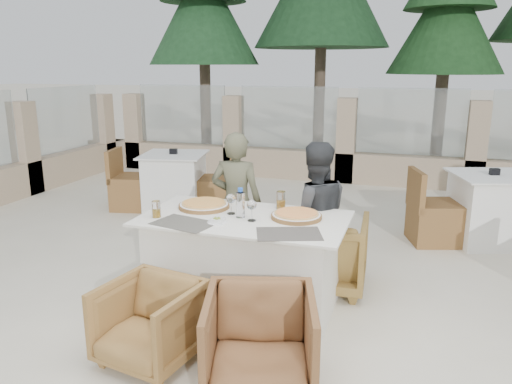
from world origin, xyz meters
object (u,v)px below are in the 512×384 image
(bg_table_b, at_px, (490,209))
(armchair_far_left, at_px, (250,237))
(armchair_near_left, at_px, (150,323))
(armchair_near_right, at_px, (260,343))
(wine_glass_near, at_px, (252,209))
(pizza_right, at_px, (296,215))
(dining_table, at_px, (244,263))
(bg_table_a, at_px, (175,182))
(water_bottle, at_px, (240,203))
(armchair_far_right, at_px, (326,252))
(diner_right, at_px, (314,217))
(beer_glass_left, at_px, (156,209))
(olive_dish, at_px, (217,220))
(diner_left, at_px, (236,203))
(pizza_left, at_px, (204,204))
(beer_glass_right, at_px, (281,200))
(wine_glass_centre, at_px, (231,203))

(bg_table_b, bearing_deg, armchair_far_left, -165.17)
(armchair_near_left, distance_m, armchair_near_right, 0.78)
(bg_table_b, bearing_deg, wine_glass_near, -147.42)
(pizza_right, xyz_separation_m, wine_glass_near, (-0.31, -0.17, 0.07))
(dining_table, bearing_deg, bg_table_b, 48.21)
(bg_table_a, relative_size, bg_table_b, 1.00)
(armchair_far_left, bearing_deg, water_bottle, 87.98)
(armchair_far_right, relative_size, diner_right, 0.55)
(armchair_near_left, relative_size, diner_right, 0.46)
(beer_glass_left, bearing_deg, olive_dish, 1.32)
(dining_table, relative_size, armchair_far_left, 2.45)
(dining_table, distance_m, water_bottle, 0.50)
(dining_table, bearing_deg, water_bottle, -155.81)
(wine_glass_near, height_order, diner_left, diner_left)
(pizza_left, relative_size, beer_glass_left, 3.24)
(beer_glass_right, relative_size, diner_right, 0.11)
(wine_glass_centre, xyz_separation_m, diner_right, (0.58, 0.47, -0.21))
(dining_table, bearing_deg, armchair_near_right, -65.52)
(water_bottle, bearing_deg, diner_right, 48.74)
(dining_table, height_order, armchair_far_right, dining_table)
(armchair_far_left, xyz_separation_m, bg_table_a, (-1.60, 1.55, 0.09))
(bg_table_a, bearing_deg, water_bottle, -64.98)
(olive_dish, height_order, diner_right, diner_right)
(armchair_far_left, distance_m, diner_right, 0.83)
(armchair_near_right, bearing_deg, wine_glass_centre, 102.70)
(wine_glass_near, relative_size, armchair_far_right, 0.26)
(water_bottle, height_order, wine_glass_near, water_bottle)
(armchair_near_left, relative_size, bg_table_b, 0.37)
(water_bottle, height_order, armchair_near_right, water_bottle)
(water_bottle, distance_m, armchair_near_left, 1.13)
(bg_table_b, bearing_deg, bg_table_a, 160.97)
(dining_table, height_order, armchair_far_left, dining_table)
(beer_glass_right, bearing_deg, bg_table_a, 134.70)
(wine_glass_near, bearing_deg, olive_dish, -150.35)
(water_bottle, bearing_deg, olive_dish, -122.08)
(wine_glass_near, bearing_deg, diner_right, 58.85)
(beer_glass_left, bearing_deg, armchair_far_left, 68.70)
(beer_glass_left, height_order, beer_glass_right, beer_glass_right)
(olive_dish, distance_m, bg_table_a, 3.12)
(pizza_right, distance_m, bg_table_b, 2.78)
(diner_right, bearing_deg, diner_left, -37.39)
(water_bottle, bearing_deg, pizza_left, 157.13)
(bg_table_a, bearing_deg, diner_right, -51.24)
(armchair_near_right, xyz_separation_m, bg_table_a, (-2.28, 3.35, 0.08))
(dining_table, xyz_separation_m, diner_left, (-0.33, 0.71, 0.28))
(armchair_near_right, distance_m, diner_right, 1.53)
(dining_table, height_order, armchair_near_left, dining_table)
(olive_dish, relative_size, armchair_far_right, 0.15)
(olive_dish, xyz_separation_m, diner_left, (-0.18, 0.91, -0.12))
(beer_glass_left, xyz_separation_m, bg_table_b, (2.70, 2.51, -0.45))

